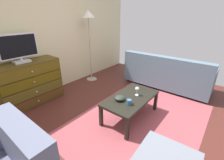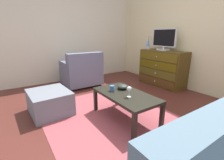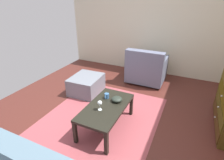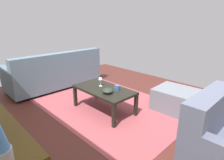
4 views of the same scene
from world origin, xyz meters
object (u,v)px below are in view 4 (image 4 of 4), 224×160
coffee_table (104,91)px  couch_large (56,73)px  wine_glass (101,80)px  mug (117,88)px  ottoman (176,100)px  bowl_decorative (108,91)px

coffee_table → couch_large: 1.66m
wine_glass → couch_large: 1.55m
wine_glass → couch_large: size_ratio=0.08×
mug → ottoman: (-0.63, -0.82, -0.26)m
bowl_decorative → ottoman: bowl_decorative is taller
coffee_table → ottoman: coffee_table is taller
wine_glass → ottoman: bearing=-137.9°
mug → bowl_decorative: size_ratio=0.66×
bowl_decorative → ottoman: size_ratio=0.25×
bowl_decorative → coffee_table: bearing=-25.9°
wine_glass → ottoman: wine_glass is taller
wine_glass → bowl_decorative: bearing=157.4°
coffee_table → bowl_decorative: size_ratio=6.05×
coffee_table → mug: (-0.22, -0.10, 0.09)m
coffee_table → wine_glass: wine_glass is taller
couch_large → ottoman: bearing=-160.1°
wine_glass → mug: 0.35m
wine_glass → mug: wine_glass is taller
coffee_table → mug: 0.25m
mug → couch_large: couch_large is taller
mug → bowl_decorative: 0.19m
bowl_decorative → couch_large: 1.87m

